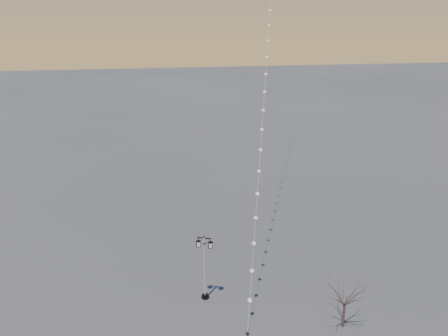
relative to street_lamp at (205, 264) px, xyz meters
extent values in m
plane|color=#414242|center=(2.81, -3.70, -2.87)|extent=(300.00, 300.00, 0.00)
cylinder|color=black|center=(0.00, 0.00, -2.79)|extent=(0.58, 0.58, 0.16)
cylinder|color=black|center=(0.00, 0.00, -2.63)|extent=(0.41, 0.41, 0.14)
cylinder|color=beige|center=(0.00, 0.00, -0.14)|extent=(0.13, 0.13, 4.84)
cylinder|color=black|center=(0.00, 0.00, 1.71)|extent=(0.21, 0.21, 0.06)
cube|color=black|center=(0.00, 0.00, 2.12)|extent=(0.94, 0.40, 0.06)
sphere|color=black|center=(0.00, 0.00, 2.25)|extent=(0.14, 0.14, 0.14)
pyramid|color=black|center=(-0.40, 0.15, 1.97)|extent=(0.45, 0.45, 0.14)
cube|color=beige|center=(-0.40, 0.15, 1.65)|extent=(0.27, 0.27, 0.35)
cube|color=black|center=(-0.40, 0.15, 1.45)|extent=(0.31, 0.31, 0.04)
pyramid|color=black|center=(0.40, -0.15, 1.97)|extent=(0.45, 0.45, 0.14)
cube|color=beige|center=(0.40, -0.15, 1.65)|extent=(0.27, 0.27, 0.35)
cube|color=black|center=(0.40, -0.15, 1.45)|extent=(0.31, 0.31, 0.04)
cone|color=#46332D|center=(8.70, -4.54, -1.93)|extent=(0.22, 0.22, 1.88)
cylinder|color=black|center=(2.24, -4.26, -2.78)|extent=(0.19, 0.19, 0.19)
cylinder|color=black|center=(2.24, -4.26, -2.75)|extent=(0.03, 0.03, 0.24)
cone|color=orange|center=(8.78, 17.08, 15.71)|extent=(0.08, 0.08, 0.27)
cylinder|color=white|center=(2.24, -4.26, -2.29)|extent=(0.02, 0.02, 0.77)
camera|label=1|loc=(-2.95, -25.77, 16.77)|focal=33.72mm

